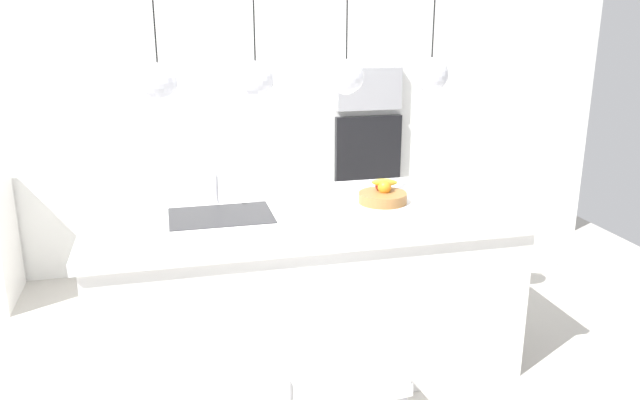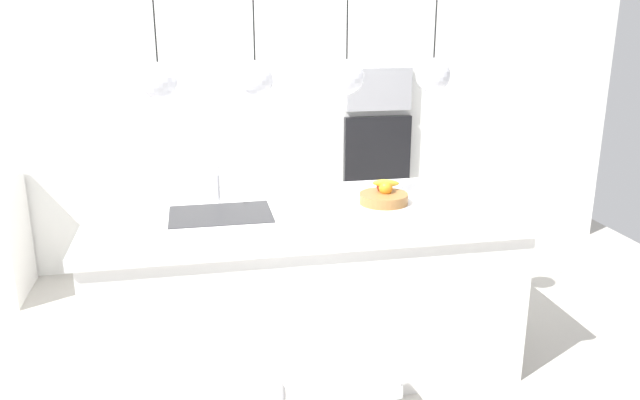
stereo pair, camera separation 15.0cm
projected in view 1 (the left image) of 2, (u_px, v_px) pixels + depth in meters
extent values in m
plane|color=#BCB7AD|center=(304.00, 356.00, 3.84)|extent=(6.60, 6.60, 0.00)
cube|color=white|center=(258.00, 105.00, 5.00)|extent=(6.00, 0.10, 2.60)
cube|color=white|center=(304.00, 290.00, 3.72)|extent=(2.32, 1.02, 0.88)
cube|color=white|center=(303.00, 215.00, 3.58)|extent=(2.38, 1.08, 0.06)
cube|color=#2D2D30|center=(221.00, 216.00, 3.47)|extent=(0.56, 0.40, 0.02)
cylinder|color=silver|center=(216.00, 185.00, 3.66)|extent=(0.02, 0.02, 0.22)
cylinder|color=silver|center=(217.00, 172.00, 3.55)|extent=(0.02, 0.16, 0.02)
cylinder|color=#9E6B38|center=(383.00, 198.00, 3.69)|extent=(0.28, 0.28, 0.06)
sphere|color=#B22D1E|center=(382.00, 185.00, 3.73)|extent=(0.08, 0.08, 0.08)
sphere|color=orange|center=(385.00, 187.00, 3.69)|extent=(0.08, 0.08, 0.08)
ellipsoid|color=yellow|center=(385.00, 182.00, 3.72)|extent=(0.19, 0.08, 0.07)
cube|color=#9E9EA3|center=(369.00, 89.00, 5.11)|extent=(0.54, 0.08, 0.34)
cube|color=black|center=(368.00, 149.00, 5.26)|extent=(0.56, 0.08, 0.56)
cube|color=white|center=(344.00, 374.00, 2.85)|extent=(0.51, 0.49, 0.06)
cube|color=white|center=(363.00, 347.00, 2.60)|extent=(0.44, 0.09, 0.43)
cylinder|color=#B2B2B7|center=(366.00, 388.00, 3.15)|extent=(0.04, 0.04, 0.42)
sphere|color=silver|center=(159.00, 82.00, 3.19)|extent=(0.19, 0.19, 0.19)
cylinder|color=black|center=(153.00, 0.00, 3.07)|extent=(0.01, 0.01, 0.60)
sphere|color=silver|center=(256.00, 79.00, 3.30)|extent=(0.19, 0.19, 0.19)
cylinder|color=black|center=(253.00, 0.00, 3.19)|extent=(0.01, 0.01, 0.60)
sphere|color=silver|center=(346.00, 77.00, 3.42)|extent=(0.19, 0.19, 0.19)
cylinder|color=black|center=(347.00, 0.00, 3.30)|extent=(0.01, 0.01, 0.60)
sphere|color=silver|center=(431.00, 75.00, 3.53)|extent=(0.19, 0.19, 0.19)
cylinder|color=black|center=(435.00, 1.00, 3.41)|extent=(0.01, 0.01, 0.60)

